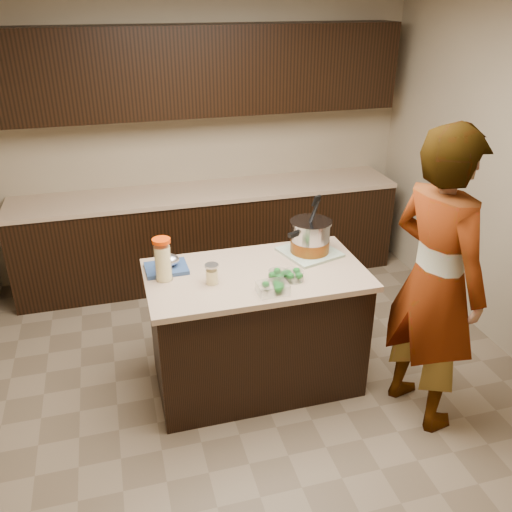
{
  "coord_description": "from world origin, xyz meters",
  "views": [
    {
      "loc": [
        -0.85,
        -3.06,
        2.59
      ],
      "look_at": [
        0.0,
        0.0,
        1.02
      ],
      "focal_mm": 38.0,
      "sensor_mm": 36.0,
      "label": 1
    }
  ],
  "objects_px": {
    "island": "(256,328)",
    "person": "(435,282)",
    "stock_pot": "(310,238)",
    "lemonade_pitcher": "(163,261)"
  },
  "relations": [
    {
      "from": "island",
      "to": "person",
      "type": "relative_size",
      "value": 0.74
    },
    {
      "from": "stock_pot",
      "to": "person",
      "type": "xyz_separation_m",
      "value": [
        0.54,
        -0.74,
        -0.03
      ]
    },
    {
      "from": "stock_pot",
      "to": "island",
      "type": "bearing_deg",
      "value": 176.37
    },
    {
      "from": "island",
      "to": "stock_pot",
      "type": "bearing_deg",
      "value": 21.27
    },
    {
      "from": "island",
      "to": "lemonade_pitcher",
      "type": "bearing_deg",
      "value": 173.8
    },
    {
      "from": "island",
      "to": "lemonade_pitcher",
      "type": "distance_m",
      "value": 0.84
    },
    {
      "from": "island",
      "to": "lemonade_pitcher",
      "type": "xyz_separation_m",
      "value": [
        -0.6,
        0.06,
        0.58
      ]
    },
    {
      "from": "stock_pot",
      "to": "person",
      "type": "bearing_deg",
      "value": -78.86
    },
    {
      "from": "stock_pot",
      "to": "lemonade_pitcher",
      "type": "height_order",
      "value": "stock_pot"
    },
    {
      "from": "person",
      "to": "lemonade_pitcher",
      "type": "bearing_deg",
      "value": 55.02
    }
  ]
}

